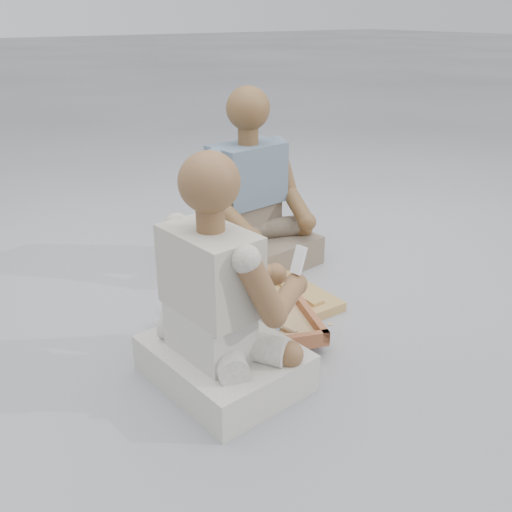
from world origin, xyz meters
TOP-DOWN VIEW (x-y plane):
  - ground at (0.00, 0.00)m, footprint 60.00×60.00m
  - carved_panel at (-0.04, 0.11)m, footprint 0.67×0.46m
  - tool_tray at (-0.18, -0.08)m, footprint 0.58×0.52m
  - chisel_0 at (-0.22, 0.10)m, footprint 0.09×0.21m
  - chisel_1 at (-0.14, -0.09)m, footprint 0.20×0.13m
  - chisel_2 at (-0.08, 0.08)m, footprint 0.12×0.20m
  - chisel_3 at (-0.17, -0.22)m, footprint 0.19×0.13m
  - chisel_4 at (-0.03, 0.02)m, footprint 0.18×0.15m
  - chisel_5 at (-0.09, 0.03)m, footprint 0.20×0.13m
  - chisel_6 at (-0.04, -0.07)m, footprint 0.17×0.17m
  - chisel_7 at (-0.11, -0.18)m, footprint 0.06×0.22m
  - chisel_8 at (-0.13, -0.09)m, footprint 0.20×0.12m
  - chisel_9 at (-0.20, 0.06)m, footprint 0.10×0.21m
  - chisel_10 at (-0.02, -0.01)m, footprint 0.22×0.03m
  - wood_chip_0 at (-0.16, 0.05)m, footprint 0.02×0.02m
  - wood_chip_1 at (-0.45, -0.23)m, footprint 0.02×0.02m
  - wood_chip_2 at (-0.14, -0.06)m, footprint 0.02×0.02m
  - wood_chip_3 at (-0.19, -0.19)m, footprint 0.02×0.02m
  - wood_chip_4 at (-0.28, 0.06)m, footprint 0.02×0.02m
  - wood_chip_5 at (-0.10, -0.06)m, footprint 0.02×0.02m
  - wood_chip_6 at (-0.52, -0.34)m, footprint 0.02×0.02m
  - wood_chip_7 at (-0.36, -0.00)m, footprint 0.02×0.02m
  - wood_chip_8 at (0.16, -0.16)m, footprint 0.02×0.02m
  - wood_chip_9 at (-0.44, -0.31)m, footprint 0.02×0.02m
  - wood_chip_10 at (-0.23, -0.08)m, footprint 0.02×0.02m
  - wood_chip_11 at (-0.09, -0.03)m, footprint 0.02×0.02m
  - wood_chip_12 at (-0.28, -0.22)m, footprint 0.02×0.02m
  - wood_chip_13 at (0.04, 0.18)m, footprint 0.02×0.02m
  - wood_chip_14 at (0.07, 0.13)m, footprint 0.02×0.02m
  - wood_chip_15 at (-0.01, -0.01)m, footprint 0.02×0.02m
  - craftsman at (-0.44, -0.24)m, footprint 0.62×0.61m
  - companion at (0.23, 0.59)m, footprint 0.67×0.56m
  - mobile_phone at (-0.11, -0.26)m, footprint 0.06×0.05m

SIDE VIEW (x-z plane):
  - ground at x=0.00m, z-range 0.00..0.00m
  - wood_chip_0 at x=-0.16m, z-range 0.00..0.00m
  - wood_chip_1 at x=-0.45m, z-range 0.00..0.00m
  - wood_chip_2 at x=-0.14m, z-range 0.00..0.00m
  - wood_chip_3 at x=-0.19m, z-range 0.00..0.00m
  - wood_chip_4 at x=-0.28m, z-range 0.00..0.00m
  - wood_chip_5 at x=-0.10m, z-range 0.00..0.00m
  - wood_chip_6 at x=-0.52m, z-range 0.00..0.00m
  - wood_chip_7 at x=-0.36m, z-range 0.00..0.00m
  - wood_chip_8 at x=0.16m, z-range 0.00..0.00m
  - wood_chip_9 at x=-0.44m, z-range 0.00..0.00m
  - wood_chip_10 at x=-0.23m, z-range 0.00..0.00m
  - wood_chip_11 at x=-0.09m, z-range 0.00..0.00m
  - wood_chip_12 at x=-0.28m, z-range 0.00..0.00m
  - wood_chip_13 at x=0.04m, z-range 0.00..0.00m
  - wood_chip_14 at x=0.07m, z-range 0.00..0.00m
  - wood_chip_15 at x=-0.01m, z-range 0.00..0.00m
  - carved_panel at x=-0.04m, z-range 0.00..0.04m
  - tool_tray at x=-0.18m, z-range 0.03..0.10m
  - chisel_4 at x=-0.03m, z-range 0.06..0.08m
  - chisel_10 at x=-0.02m, z-range 0.06..0.08m
  - chisel_2 at x=-0.08m, z-range 0.06..0.08m
  - chisel_6 at x=-0.04m, z-range 0.06..0.08m
  - chisel_8 at x=-0.13m, z-range 0.07..0.09m
  - chisel_5 at x=-0.09m, z-range 0.07..0.09m
  - chisel_1 at x=-0.14m, z-range 0.07..0.09m
  - chisel_0 at x=-0.22m, z-range 0.07..0.09m
  - chisel_7 at x=-0.11m, z-range 0.07..0.09m
  - chisel_9 at x=-0.20m, z-range 0.07..0.09m
  - chisel_3 at x=-0.17m, z-range 0.07..0.09m
  - craftsman at x=-0.44m, z-range -0.14..0.74m
  - companion at x=0.23m, z-range -0.16..0.79m
  - mobile_phone at x=-0.11m, z-range 0.37..0.47m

